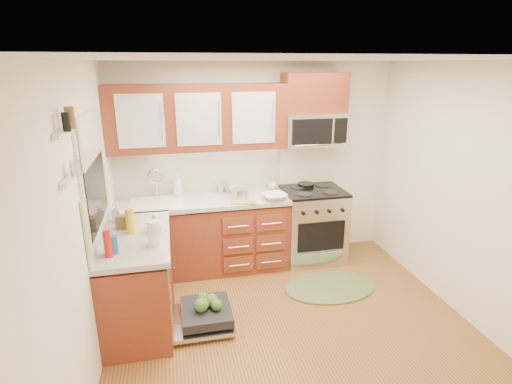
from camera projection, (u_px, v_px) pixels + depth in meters
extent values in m
plane|color=brown|center=(295.00, 332.00, 3.85)|extent=(3.50, 3.50, 0.00)
plane|color=white|center=(304.00, 59.00, 3.08)|extent=(3.50, 3.50, 0.00)
cube|color=white|center=(256.00, 164.00, 5.09)|extent=(3.50, 0.04, 2.50)
cube|color=white|center=(419.00, 340.00, 1.84)|extent=(3.50, 0.04, 2.50)
cube|color=white|center=(85.00, 227.00, 3.11)|extent=(0.04, 3.50, 2.50)
cube|color=white|center=(473.00, 197.00, 3.83)|extent=(0.04, 3.50, 2.50)
cube|color=#5B2914|center=(204.00, 237.00, 4.92)|extent=(2.05, 0.60, 0.85)
cube|color=#5B2914|center=(138.00, 282.00, 3.91)|extent=(0.60, 1.25, 0.85)
cube|color=beige|center=(202.00, 201.00, 4.76)|extent=(2.07, 0.64, 0.05)
cube|color=beige|center=(135.00, 238.00, 3.77)|extent=(0.64, 1.27, 0.05)
cube|color=beige|center=(199.00, 170.00, 4.94)|extent=(2.05, 0.02, 0.57)
cube|color=beige|center=(98.00, 209.00, 3.61)|extent=(0.02, 1.25, 0.57)
cube|color=#5B2914|center=(314.00, 93.00, 4.80)|extent=(0.76, 0.35, 0.47)
cube|color=white|center=(91.00, 136.00, 3.39)|extent=(0.02, 0.96, 0.40)
cube|color=white|center=(64.00, 132.00, 2.54)|extent=(0.04, 0.40, 0.03)
cube|color=white|center=(70.00, 178.00, 2.64)|extent=(0.04, 0.40, 0.03)
cylinder|color=black|center=(306.00, 185.00, 5.17)|extent=(0.27, 0.27, 0.04)
cylinder|color=silver|center=(240.00, 194.00, 4.76)|extent=(0.25, 0.25, 0.13)
cube|color=#9F8349|center=(244.00, 202.00, 4.65)|extent=(0.31, 0.23, 0.02)
cylinder|color=silver|center=(222.00, 188.00, 4.96)|extent=(0.10, 0.10, 0.15)
cylinder|color=white|center=(154.00, 233.00, 3.52)|extent=(0.14, 0.14, 0.23)
cylinder|color=yellow|center=(130.00, 221.00, 3.77)|extent=(0.10, 0.10, 0.24)
cylinder|color=#B11A0E|center=(108.00, 244.00, 3.31)|extent=(0.07, 0.07, 0.23)
cube|color=brown|center=(124.00, 222.00, 3.90)|extent=(0.15, 0.12, 0.13)
cube|color=#2662B2|center=(111.00, 245.00, 3.38)|extent=(0.11, 0.07, 0.16)
imported|color=#999999|center=(274.00, 197.00, 4.74)|extent=(0.35, 0.35, 0.07)
imported|color=#999999|center=(238.00, 190.00, 4.99)|extent=(0.29, 0.29, 0.07)
imported|color=#999999|center=(273.00, 185.00, 5.13)|extent=(0.16, 0.16, 0.10)
imported|color=#999999|center=(178.00, 185.00, 4.80)|extent=(0.14, 0.14, 0.30)
imported|color=#999999|center=(118.00, 212.00, 4.05)|extent=(0.12, 0.13, 0.21)
imported|color=#999999|center=(155.00, 223.00, 3.80)|extent=(0.20, 0.20, 0.19)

